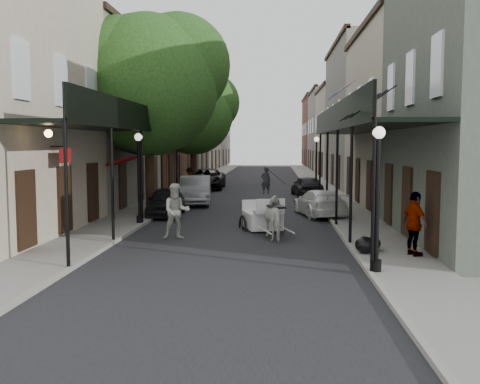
# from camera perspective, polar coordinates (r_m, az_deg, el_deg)

# --- Properties ---
(ground) EXTENTS (140.00, 140.00, 0.00)m
(ground) POSITION_cam_1_polar(r_m,az_deg,el_deg) (16.13, -1.67, -6.97)
(ground) COLOR gray
(ground) RESTS_ON ground
(road) EXTENTS (8.00, 90.00, 0.01)m
(road) POSITION_cam_1_polar(r_m,az_deg,el_deg) (35.90, 1.31, -0.26)
(road) COLOR black
(road) RESTS_ON ground
(sidewalk_left) EXTENTS (2.20, 90.00, 0.12)m
(sidewalk_left) POSITION_cam_1_polar(r_m,az_deg,el_deg) (36.44, -6.57, -0.12)
(sidewalk_left) COLOR gray
(sidewalk_left) RESTS_ON ground
(sidewalk_right) EXTENTS (2.20, 90.00, 0.12)m
(sidewalk_right) POSITION_cam_1_polar(r_m,az_deg,el_deg) (36.03, 9.28, -0.22)
(sidewalk_right) COLOR gray
(sidewalk_right) RESTS_ON ground
(building_row_left) EXTENTS (5.00, 80.00, 10.50)m
(building_row_left) POSITION_cam_1_polar(r_m,az_deg,el_deg) (46.84, -8.82, 7.37)
(building_row_left) COLOR #BDAE97
(building_row_left) RESTS_ON ground
(building_row_right) EXTENTS (5.00, 80.00, 10.50)m
(building_row_right) POSITION_cam_1_polar(r_m,az_deg,el_deg) (46.29, 12.64, 7.33)
(building_row_right) COLOR slate
(building_row_right) RESTS_ON ground
(gallery_left) EXTENTS (2.20, 18.05, 4.88)m
(gallery_left) POSITION_cam_1_polar(r_m,az_deg,el_deg) (23.54, -11.83, 6.66)
(gallery_left) COLOR black
(gallery_left) RESTS_ON sidewalk_left
(gallery_right) EXTENTS (2.20, 18.05, 4.88)m
(gallery_right) POSITION_cam_1_polar(r_m,az_deg,el_deg) (22.94, 12.07, 6.70)
(gallery_right) COLOR black
(gallery_right) RESTS_ON sidewalk_right
(tree_near) EXTENTS (7.31, 6.80, 9.63)m
(tree_near) POSITION_cam_1_polar(r_m,az_deg,el_deg) (26.68, -8.81, 11.76)
(tree_near) COLOR #382619
(tree_near) RESTS_ON sidewalk_left
(tree_far) EXTENTS (6.45, 6.00, 8.61)m
(tree_far) POSITION_cam_1_polar(r_m,az_deg,el_deg) (40.37, -4.52, 8.61)
(tree_far) COLOR #382619
(tree_far) RESTS_ON sidewalk_left
(lamppost_right_near) EXTENTS (0.32, 0.32, 3.71)m
(lamppost_right_near) POSITION_cam_1_polar(r_m,az_deg,el_deg) (14.02, 14.45, -0.49)
(lamppost_right_near) COLOR black
(lamppost_right_near) RESTS_ON sidewalk_right
(lamppost_left) EXTENTS (0.32, 0.32, 3.71)m
(lamppost_left) POSITION_cam_1_polar(r_m,az_deg,el_deg) (22.45, -10.71, 1.64)
(lamppost_left) COLOR black
(lamppost_left) RESTS_ON sidewalk_left
(lamppost_right_far) EXTENTS (0.32, 0.32, 3.71)m
(lamppost_right_far) POSITION_cam_1_polar(r_m,az_deg,el_deg) (33.83, 8.14, 2.83)
(lamppost_right_far) COLOR black
(lamppost_right_far) RESTS_ON sidewalk_right
(horse) EXTENTS (1.28, 1.94, 1.51)m
(horse) POSITION_cam_1_polar(r_m,az_deg,el_deg) (19.16, 3.95, -2.77)
(horse) COLOR beige
(horse) RESTS_ON ground
(carriage) EXTENTS (1.95, 2.48, 2.52)m
(carriage) POSITION_cam_1_polar(r_m,az_deg,el_deg) (21.37, 2.15, -1.32)
(carriage) COLOR black
(carriage) RESTS_ON ground
(pedestrian_walking) EXTENTS (1.14, 0.99, 1.99)m
(pedestrian_walking) POSITION_cam_1_polar(r_m,az_deg,el_deg) (19.18, -6.80, -2.05)
(pedestrian_walking) COLOR beige
(pedestrian_walking) RESTS_ON ground
(pedestrian_sidewalk_left) EXTENTS (1.25, 1.14, 1.69)m
(pedestrian_sidewalk_left) POSITION_cam_1_polar(r_m,az_deg,el_deg) (36.11, -5.37, 1.28)
(pedestrian_sidewalk_left) COLOR gray
(pedestrian_sidewalk_left) RESTS_ON sidewalk_left
(pedestrian_sidewalk_right) EXTENTS (0.81, 1.20, 1.89)m
(pedestrian_sidewalk_right) POSITION_cam_1_polar(r_m,az_deg,el_deg) (16.42, 18.14, -3.24)
(pedestrian_sidewalk_right) COLOR gray
(pedestrian_sidewalk_right) RESTS_ON sidewalk_right
(car_left_near) EXTENTS (1.97, 4.11, 1.36)m
(car_left_near) POSITION_cam_1_polar(r_m,az_deg,el_deg) (25.37, -7.89, -1.03)
(car_left_near) COLOR black
(car_left_near) RESTS_ON ground
(car_left_mid) EXTENTS (2.18, 4.96, 1.58)m
(car_left_mid) POSITION_cam_1_polar(r_m,az_deg,el_deg) (30.15, -4.81, 0.19)
(car_left_mid) COLOR #A7A8AD
(car_left_mid) RESTS_ON ground
(car_left_far) EXTENTS (2.66, 5.60, 1.54)m
(car_left_far) POSITION_cam_1_polar(r_m,az_deg,el_deg) (40.11, -3.60, 1.40)
(car_left_far) COLOR black
(car_left_far) RESTS_ON ground
(car_right_near) EXTENTS (2.57, 4.59, 1.26)m
(car_right_near) POSITION_cam_1_polar(r_m,az_deg,el_deg) (25.34, 8.47, -1.16)
(car_right_near) COLOR white
(car_right_near) RESTS_ON ground
(car_right_far) EXTENTS (2.13, 4.14, 1.35)m
(car_right_far) POSITION_cam_1_polar(r_m,az_deg,el_deg) (34.88, 7.16, 0.65)
(car_right_far) COLOR black
(car_right_far) RESTS_ON ground
(trash_bags) EXTENTS (0.85, 1.00, 0.50)m
(trash_bags) POSITION_cam_1_polar(r_m,az_deg,el_deg) (16.70, 13.47, -5.46)
(trash_bags) COLOR black
(trash_bags) RESTS_ON sidewalk_right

